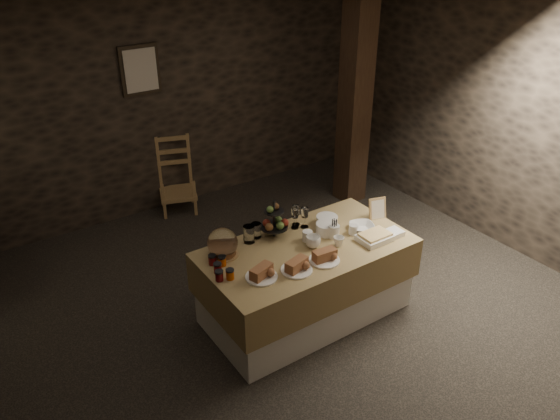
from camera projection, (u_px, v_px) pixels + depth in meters
ground_plane at (276, 307)px, 5.16m from camera, size 5.50×5.00×0.01m
room_shell at (275, 154)px, 4.41m from camera, size 5.52×5.02×2.60m
buffet_table at (306, 276)px, 4.88m from camera, size 1.85×0.98×0.73m
chair at (175, 178)px, 6.70m from camera, size 0.55×0.53×0.72m
timber_column at (355, 101)px, 6.54m from camera, size 0.30×0.30×2.60m
framed_picture at (140, 70)px, 6.03m from camera, size 0.45×0.04×0.55m
plate_stack_a at (326, 228)px, 4.91m from camera, size 0.19×0.19×0.10m
plate_stack_b at (327, 220)px, 5.05m from camera, size 0.20×0.20×0.08m
cutlery_holder at (334, 231)px, 4.84m from camera, size 0.10×0.10×0.12m
cup_a at (313, 242)px, 4.70m from camera, size 0.14×0.14×0.10m
cup_b at (339, 241)px, 4.72m from camera, size 0.12×0.12×0.09m
mug_c at (307, 236)px, 4.80m from camera, size 0.09×0.09×0.09m
mug_d at (353, 229)px, 4.90m from camera, size 0.08×0.08×0.09m
bowl at (362, 227)px, 4.97m from camera, size 0.29×0.29×0.05m
cake_dome at (223, 244)px, 4.57m from camera, size 0.26×0.26×0.26m
fruit_stand at (275, 223)px, 4.82m from camera, size 0.25×0.25×0.36m
bread_platter_left at (261, 274)px, 4.31m from camera, size 0.26×0.26×0.11m
bread_platter_center at (297, 267)px, 4.40m from camera, size 0.26×0.26×0.11m
bread_platter_right at (324, 257)px, 4.52m from camera, size 0.26×0.26×0.11m
jam_jars at (220, 268)px, 4.38m from camera, size 0.18×0.32×0.07m
tart_dish at (375, 237)px, 4.81m from camera, size 0.30×0.22×0.07m
square_dish at (394, 233)px, 4.89m from camera, size 0.14×0.14×0.04m
menu_frame at (377, 209)px, 5.14m from camera, size 0.18×0.11×0.22m
storage_jar_a at (249, 234)px, 4.76m from camera, size 0.10×0.10×0.16m
storage_jar_b at (256, 230)px, 4.84m from camera, size 0.09×0.09×0.14m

